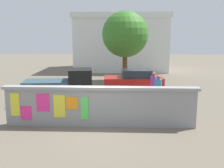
% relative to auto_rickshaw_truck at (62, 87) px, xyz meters
% --- Properties ---
extents(ground, '(60.00, 60.00, 0.00)m').
position_rel_auto_rickshaw_truck_xyz_m(ground, '(2.37, 4.37, -0.90)').
color(ground, '#6B6051').
extents(poster_wall, '(7.86, 0.42, 1.64)m').
position_rel_auto_rickshaw_truck_xyz_m(poster_wall, '(2.35, -3.63, -0.05)').
color(poster_wall, gray).
rests_on(poster_wall, ground).
extents(auto_rickshaw_truck, '(3.77, 1.96, 1.85)m').
position_rel_auto_rickshaw_truck_xyz_m(auto_rickshaw_truck, '(0.00, 0.00, 0.00)').
color(auto_rickshaw_truck, black).
rests_on(auto_rickshaw_truck, ground).
extents(car_parked, '(3.90, 1.95, 1.40)m').
position_rel_auto_rickshaw_truck_xyz_m(car_parked, '(3.98, 3.44, -0.17)').
color(car_parked, black).
rests_on(car_parked, ground).
extents(motorcycle, '(1.90, 0.56, 0.87)m').
position_rel_auto_rickshaw_truck_xyz_m(motorcycle, '(5.06, -1.86, -0.44)').
color(motorcycle, black).
rests_on(motorcycle, ground).
extents(bicycle_near, '(1.70, 0.44, 0.95)m').
position_rel_auto_rickshaw_truck_xyz_m(bicycle_near, '(3.70, -0.40, -0.54)').
color(bicycle_near, black).
rests_on(bicycle_near, ground).
extents(bicycle_far, '(1.71, 0.44, 0.95)m').
position_rel_auto_rickshaw_truck_xyz_m(bicycle_far, '(2.63, -2.22, -0.54)').
color(bicycle_far, black).
rests_on(bicycle_far, ground).
extents(person_walking, '(0.41, 0.41, 1.62)m').
position_rel_auto_rickshaw_truck_xyz_m(person_walking, '(5.10, -0.32, 0.09)').
color(person_walking, '#338CBF').
rests_on(person_walking, ground).
extents(person_bystander, '(0.39, 0.39, 1.62)m').
position_rel_auto_rickshaw_truck_xyz_m(person_bystander, '(4.95, 0.69, 0.09)').
color(person_bystander, yellow).
rests_on(person_bystander, ground).
extents(tree_roadside, '(3.51, 3.51, 5.40)m').
position_rel_auto_rickshaw_truck_xyz_m(tree_roadside, '(3.38, 6.83, 2.72)').
color(tree_roadside, brown).
rests_on(tree_roadside, ground).
extents(building_background, '(9.28, 6.52, 5.59)m').
position_rel_auto_rickshaw_truck_xyz_m(building_background, '(3.01, 14.24, 1.91)').
color(building_background, silver).
rests_on(building_background, ground).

